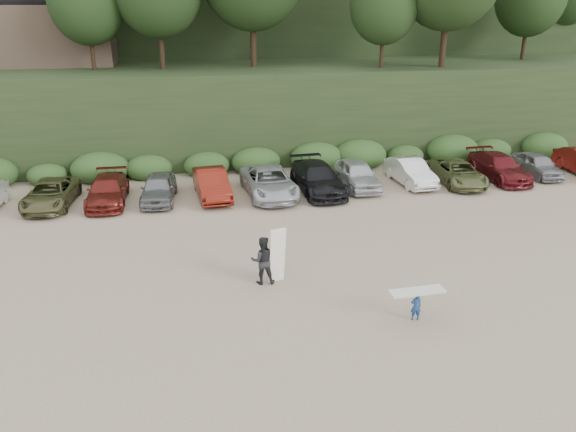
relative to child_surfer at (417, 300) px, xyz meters
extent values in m
plane|color=tan|center=(-3.64, 4.29, -0.78)|extent=(120.00, 120.00, 0.00)
cube|color=black|center=(-3.64, 26.29, 2.22)|extent=(80.00, 14.00, 6.00)
cube|color=black|center=(-3.64, 44.29, 7.22)|extent=(90.00, 30.00, 16.00)
cube|color=#2B491E|center=(-4.19, 18.79, -0.18)|extent=(46.20, 2.00, 1.20)
cube|color=brown|center=(-15.64, 28.29, 7.22)|extent=(8.00, 6.00, 4.00)
imported|color=brown|center=(-14.46, 14.53, -0.10)|extent=(2.63, 5.04, 1.36)
imported|color=maroon|center=(-11.54, 14.42, -0.07)|extent=(2.10, 4.92, 1.42)
imported|color=slate|center=(-8.84, 14.25, -0.04)|extent=(2.11, 4.48, 1.48)
imported|color=maroon|center=(-5.95, 14.32, 0.00)|extent=(2.01, 4.85, 1.56)
imported|color=#B2B4B9|center=(-2.78, 14.02, 0.00)|extent=(2.89, 5.71, 1.55)
imported|color=black|center=(0.04, 14.11, 0.03)|extent=(2.58, 5.67, 1.61)
imported|color=#B8B9BD|center=(2.52, 14.48, 0.01)|extent=(1.92, 4.65, 1.58)
imported|color=silver|center=(5.83, 14.53, -0.03)|extent=(1.86, 4.62, 1.49)
imported|color=#5E653A|center=(8.62, 13.97, -0.10)|extent=(2.51, 4.99, 1.36)
imported|color=maroon|center=(11.54, 14.37, -0.03)|extent=(2.24, 5.22, 1.50)
imported|color=gray|center=(14.28, 14.56, -0.08)|extent=(1.77, 4.14, 1.40)
imported|color=navy|center=(0.00, 0.00, -0.26)|extent=(0.40, 0.29, 1.04)
cube|color=beige|center=(0.00, 0.00, 0.33)|extent=(1.92, 0.60, 0.08)
imported|color=black|center=(-4.72, 3.70, 0.18)|extent=(0.99, 0.80, 1.92)
cube|color=white|center=(-4.16, 3.65, 0.36)|extent=(0.70, 0.48, 2.26)
camera|label=1|loc=(-7.51, -15.59, 9.50)|focal=35.00mm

